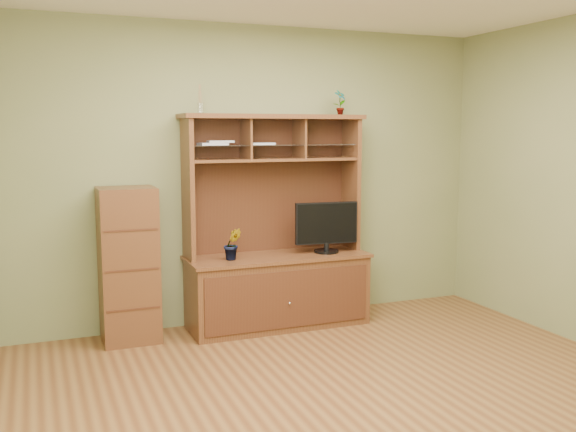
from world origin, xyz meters
TOP-DOWN VIEW (x-y plane):
  - room at (0.00, 0.00)m, footprint 4.54×4.04m
  - media_hutch at (0.09, 1.73)m, footprint 1.66×0.61m
  - monitor at (0.55, 1.65)m, footprint 0.58×0.23m
  - orchid_plant at (-0.35, 1.65)m, footprint 0.17×0.14m
  - top_plant at (0.75, 1.80)m, footprint 0.14×0.12m
  - reed_diffuser at (-0.57, 1.80)m, footprint 0.05×0.05m
  - magazines at (-0.31, 1.80)m, footprint 0.67×0.19m
  - side_cabinet at (-1.21, 1.77)m, footprint 0.46×0.42m

SIDE VIEW (x-z plane):
  - media_hutch at x=0.09m, z-range -0.43..1.47m
  - side_cabinet at x=-1.21m, z-range 0.00..1.30m
  - orchid_plant at x=-0.35m, z-range 0.65..0.93m
  - monitor at x=0.55m, z-range 0.66..1.13m
  - room at x=0.00m, z-range -0.02..2.72m
  - magazines at x=-0.31m, z-range 1.63..1.67m
  - reed_diffuser at x=-0.57m, z-range 1.87..2.12m
  - top_plant at x=0.75m, z-range 1.90..2.13m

